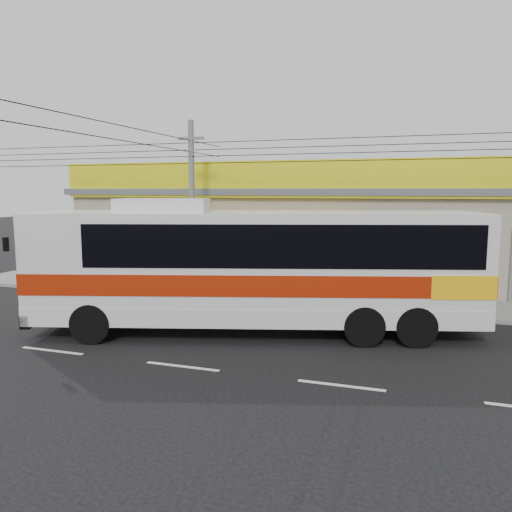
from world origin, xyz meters
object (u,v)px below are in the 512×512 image
Objects in this scene: motorbike_dark at (47,269)px; utility_pole at (191,152)px; motorbike_red at (172,279)px; coach_bus at (262,262)px.

motorbike_dark is 0.05× the size of utility_pole.
motorbike_dark is 9.58m from utility_pole.
motorbike_red is 6.89m from motorbike_dark.
utility_pole reaches higher than coach_bus.
coach_bus is at bearing -133.36° from motorbike_red.
utility_pole is at bearing -93.13° from motorbike_dark.
coach_bus reaches higher than motorbike_red.
coach_bus reaches higher than motorbike_dark.
utility_pole is at bearing -103.51° from motorbike_red.
coach_bus is 7.12m from utility_pole.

